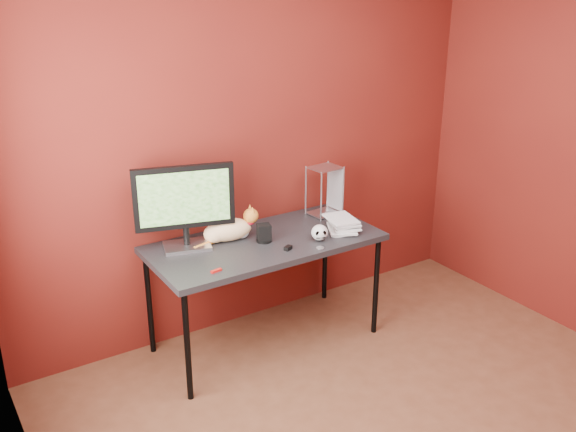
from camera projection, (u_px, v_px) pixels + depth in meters
room at (447, 193)px, 2.87m from camera, size 3.52×3.52×2.61m
desk at (265, 248)px, 4.15m from camera, size 1.50×0.70×0.75m
monitor at (184, 203)px, 3.92m from camera, size 0.60×0.27×0.53m
cat at (229, 229)px, 4.11m from camera, size 0.46×0.21×0.21m
skull_mug at (320, 232)px, 4.11m from camera, size 0.11×0.12×0.10m
speaker at (264, 234)px, 4.09m from camera, size 0.10×0.10×0.12m
book_stack at (331, 161)px, 4.12m from camera, size 0.27×0.30×0.96m
wire_rack at (325, 191)px, 4.51m from camera, size 0.22×0.19×0.35m
pocket_knife at (216, 271)px, 3.70m from camera, size 0.07×0.03×0.01m
black_gadget at (288, 248)px, 3.99m from camera, size 0.06×0.05×0.03m
washer at (320, 248)px, 4.01m from camera, size 0.05×0.05×0.00m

